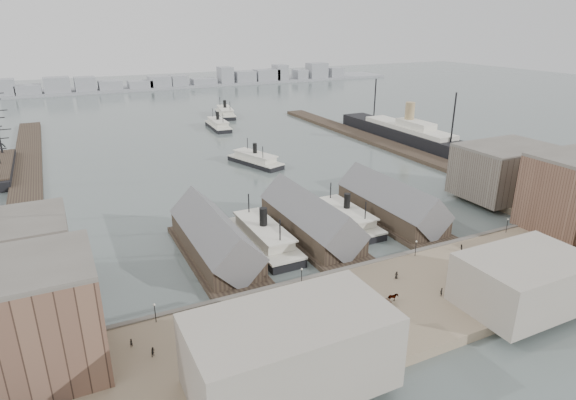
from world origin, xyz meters
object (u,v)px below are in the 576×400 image
tram (572,227)px  horse_cart_right (463,274)px  horse_cart_center (390,299)px  horse_cart_left (259,329)px  ocean_steamer (408,134)px  ferry_docked_west (264,236)px

tram → horse_cart_right: 42.48m
horse_cart_center → horse_cart_right: size_ratio=1.04×
tram → horse_cart_left: tram is taller
ocean_steamer → horse_cart_left: bearing=-138.4°
horse_cart_left → horse_cart_right: 46.86m
tram → horse_cart_right: bearing=-172.7°
horse_cart_left → horse_cart_center: (26.75, -2.43, 0.09)m
tram → horse_cart_left: (-89.04, -3.50, -1.02)m
tram → horse_cart_right: (-42.20, -4.84, -0.94)m
ferry_docked_west → horse_cart_right: size_ratio=6.22×
ferry_docked_west → ocean_steamer: (105.00, 72.27, 1.45)m
tram → horse_cart_center: 62.58m
horse_cart_center → ocean_steamer: bearing=-28.6°
tram → horse_cart_left: 89.11m
ferry_docked_west → horse_cart_right: (30.51, -36.91, 0.31)m
tram → horse_cart_center: (-62.29, -5.93, -0.93)m
horse_cart_left → horse_cart_center: size_ratio=0.88×
ferry_docked_west → tram: 79.48m
tram → horse_cart_right: size_ratio=2.02×
ferry_docked_west → tram: ferry_docked_west is taller
ferry_docked_west → horse_cart_left: (-16.33, -35.57, 0.23)m
horse_cart_right → horse_cart_center: bearing=70.1°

